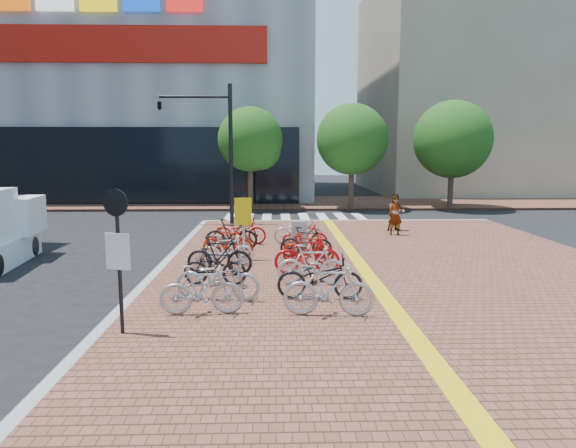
{
  "coord_description": "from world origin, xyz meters",
  "views": [
    {
      "loc": [
        -0.61,
        -13.0,
        3.61
      ],
      "look_at": [
        -0.18,
        2.82,
        1.3
      ],
      "focal_mm": 32.0,
      "sensor_mm": 36.0,
      "label": 1
    }
  ],
  "objects_px": {
    "bike_1": "(218,278)",
    "pedestrian_b": "(396,213)",
    "bike_12": "(308,249)",
    "pedestrian_a": "(395,216)",
    "bike_7": "(240,231)",
    "bike_15": "(299,231)",
    "bike_4": "(227,250)",
    "bike_9": "(320,277)",
    "bike_14": "(305,237)",
    "utility_box": "(299,237)",
    "bike_5": "(228,242)",
    "notice_sign": "(118,244)",
    "bike_10": "(311,265)",
    "traffic_light_pole": "(198,128)",
    "bike_3": "(219,256)",
    "bike_6": "(231,235)",
    "bike_8": "(329,289)",
    "yellow_sign": "(243,217)",
    "bike_13": "(306,242)",
    "bike_0": "(202,290)",
    "bike_2": "(215,266)",
    "bike_11": "(307,255)"
  },
  "relations": [
    {
      "from": "bike_0",
      "to": "bike_7",
      "type": "bearing_deg",
      "value": -4.76
    },
    {
      "from": "bike_6",
      "to": "bike_9",
      "type": "relative_size",
      "value": 0.91
    },
    {
      "from": "bike_5",
      "to": "bike_15",
      "type": "relative_size",
      "value": 0.91
    },
    {
      "from": "utility_box",
      "to": "bike_1",
      "type": "bearing_deg",
      "value": -111.35
    },
    {
      "from": "bike_1",
      "to": "pedestrian_b",
      "type": "height_order",
      "value": "pedestrian_b"
    },
    {
      "from": "bike_15",
      "to": "bike_2",
      "type": "bearing_deg",
      "value": 159.97
    },
    {
      "from": "bike_4",
      "to": "pedestrian_a",
      "type": "height_order",
      "value": "pedestrian_a"
    },
    {
      "from": "bike_5",
      "to": "bike_8",
      "type": "xyz_separation_m",
      "value": [
        2.63,
        -5.96,
        0.08
      ]
    },
    {
      "from": "pedestrian_b",
      "to": "bike_4",
      "type": "bearing_deg",
      "value": -142.71
    },
    {
      "from": "bike_6",
      "to": "bike_14",
      "type": "relative_size",
      "value": 1.14
    },
    {
      "from": "bike_9",
      "to": "bike_14",
      "type": "height_order",
      "value": "bike_9"
    },
    {
      "from": "bike_0",
      "to": "bike_5",
      "type": "relative_size",
      "value": 1.08
    },
    {
      "from": "bike_1",
      "to": "bike_15",
      "type": "bearing_deg",
      "value": -8.58
    },
    {
      "from": "bike_3",
      "to": "pedestrian_a",
      "type": "height_order",
      "value": "pedestrian_a"
    },
    {
      "from": "bike_0",
      "to": "bike_9",
      "type": "bearing_deg",
      "value": -70.87
    },
    {
      "from": "bike_15",
      "to": "bike_3",
      "type": "bearing_deg",
      "value": 155.37
    },
    {
      "from": "bike_10",
      "to": "traffic_light_pole",
      "type": "bearing_deg",
      "value": 23.96
    },
    {
      "from": "bike_3",
      "to": "bike_12",
      "type": "bearing_deg",
      "value": -56.88
    },
    {
      "from": "bike_13",
      "to": "bike_9",
      "type": "bearing_deg",
      "value": -168.29
    },
    {
      "from": "bike_1",
      "to": "bike_9",
      "type": "relative_size",
      "value": 0.99
    },
    {
      "from": "bike_2",
      "to": "bike_15",
      "type": "relative_size",
      "value": 0.9
    },
    {
      "from": "yellow_sign",
      "to": "traffic_light_pole",
      "type": "xyz_separation_m",
      "value": [
        -2.51,
        8.06,
        3.07
      ]
    },
    {
      "from": "bike_12",
      "to": "bike_15",
      "type": "distance_m",
      "value": 3.32
    },
    {
      "from": "bike_15",
      "to": "bike_8",
      "type": "bearing_deg",
      "value": -175.48
    },
    {
      "from": "bike_4",
      "to": "bike_9",
      "type": "xyz_separation_m",
      "value": [
        2.48,
        -3.51,
        0.04
      ]
    },
    {
      "from": "bike_0",
      "to": "bike_8",
      "type": "bearing_deg",
      "value": -96.5
    },
    {
      "from": "bike_1",
      "to": "bike_11",
      "type": "xyz_separation_m",
      "value": [
        2.23,
        2.43,
        0.04
      ]
    },
    {
      "from": "bike_14",
      "to": "utility_box",
      "type": "relative_size",
      "value": 1.47
    },
    {
      "from": "utility_box",
      "to": "notice_sign",
      "type": "bearing_deg",
      "value": -115.99
    },
    {
      "from": "bike_5",
      "to": "bike_13",
      "type": "xyz_separation_m",
      "value": [
        2.52,
        -0.18,
        0.01
      ]
    },
    {
      "from": "bike_2",
      "to": "bike_10",
      "type": "height_order",
      "value": "bike_10"
    },
    {
      "from": "bike_6",
      "to": "bike_8",
      "type": "xyz_separation_m",
      "value": [
        2.61,
        -7.18,
        0.03
      ]
    },
    {
      "from": "bike_14",
      "to": "pedestrian_b",
      "type": "height_order",
      "value": "pedestrian_b"
    },
    {
      "from": "bike_4",
      "to": "bike_11",
      "type": "distance_m",
      "value": 2.58
    },
    {
      "from": "bike_7",
      "to": "bike_9",
      "type": "height_order",
      "value": "bike_9"
    },
    {
      "from": "bike_5",
      "to": "bike_8",
      "type": "relative_size",
      "value": 0.86
    },
    {
      "from": "bike_4",
      "to": "bike_9",
      "type": "height_order",
      "value": "bike_9"
    },
    {
      "from": "bike_7",
      "to": "bike_15",
      "type": "xyz_separation_m",
      "value": [
        2.16,
        -0.03,
        -0.02
      ]
    },
    {
      "from": "bike_1",
      "to": "bike_9",
      "type": "height_order",
      "value": "bike_9"
    },
    {
      "from": "pedestrian_a",
      "to": "traffic_light_pole",
      "type": "xyz_separation_m",
      "value": [
        -8.39,
        3.48,
        3.62
      ]
    },
    {
      "from": "bike_0",
      "to": "utility_box",
      "type": "xyz_separation_m",
      "value": [
        2.35,
        6.51,
        0.01
      ]
    },
    {
      "from": "bike_6",
      "to": "bike_7",
      "type": "relative_size",
      "value": 0.95
    },
    {
      "from": "yellow_sign",
      "to": "utility_box",
      "type": "bearing_deg",
      "value": 31.96
    },
    {
      "from": "bike_6",
      "to": "pedestrian_b",
      "type": "distance_m",
      "value": 7.86
    },
    {
      "from": "bike_12",
      "to": "traffic_light_pole",
      "type": "bearing_deg",
      "value": 38.06
    },
    {
      "from": "bike_12",
      "to": "pedestrian_a",
      "type": "distance_m",
      "value": 6.52
    },
    {
      "from": "bike_3",
      "to": "notice_sign",
      "type": "xyz_separation_m",
      "value": [
        -1.37,
        -4.55,
        1.19
      ]
    },
    {
      "from": "bike_13",
      "to": "bike_14",
      "type": "xyz_separation_m",
      "value": [
        0.04,
        1.26,
        -0.03
      ]
    },
    {
      "from": "bike_6",
      "to": "bike_13",
      "type": "xyz_separation_m",
      "value": [
        2.5,
        -1.4,
        -0.04
      ]
    },
    {
      "from": "notice_sign",
      "to": "traffic_light_pole",
      "type": "relative_size",
      "value": 0.43
    }
  ]
}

